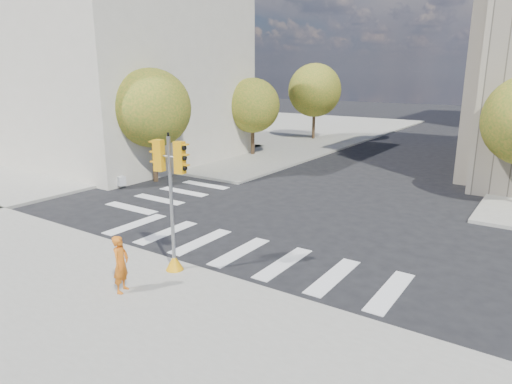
% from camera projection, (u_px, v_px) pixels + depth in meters
% --- Properties ---
extents(ground, '(160.00, 160.00, 0.00)m').
position_uv_depth(ground, '(272.00, 236.00, 17.70)').
color(ground, black).
rests_on(ground, ground).
extents(sidewalk_far_left, '(28.00, 40.00, 0.15)m').
position_uv_depth(sidewalk_far_left, '(243.00, 130.00, 49.33)').
color(sidewalk_far_left, gray).
rests_on(sidewalk_far_left, ground).
extents(classical_building, '(19.00, 15.00, 12.70)m').
position_uv_depth(classical_building, '(99.00, 68.00, 33.27)').
color(classical_building, beige).
rests_on(classical_building, ground).
extents(tree_lw_near, '(4.40, 4.40, 6.41)m').
position_uv_depth(tree_lw_near, '(152.00, 108.00, 25.50)').
color(tree_lw_near, '#382616').
rests_on(tree_lw_near, ground).
extents(tree_lw_mid, '(4.00, 4.00, 5.77)m').
position_uv_depth(tree_lw_mid, '(253.00, 106.00, 33.63)').
color(tree_lw_mid, '#382616').
rests_on(tree_lw_mid, ground).
extents(tree_lw_far, '(4.80, 4.80, 6.95)m').
position_uv_depth(tree_lw_far, '(315.00, 90.00, 41.45)').
color(tree_lw_far, '#382616').
rests_on(tree_lw_far, ground).
extents(traffic_signal, '(1.08, 0.56, 4.33)m').
position_uv_depth(traffic_signal, '(172.00, 214.00, 13.91)').
color(traffic_signal, orange).
rests_on(traffic_signal, sidewalk_near).
extents(photographer, '(0.59, 0.71, 1.66)m').
position_uv_depth(photographer, '(121.00, 264.00, 12.75)').
color(photographer, '#CC6013').
rests_on(photographer, sidewalk_near).
extents(planter_wall, '(5.97, 1.49, 0.50)m').
position_uv_depth(planter_wall, '(97.00, 173.00, 26.83)').
color(planter_wall, silver).
rests_on(planter_wall, sidewalk_left_near).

